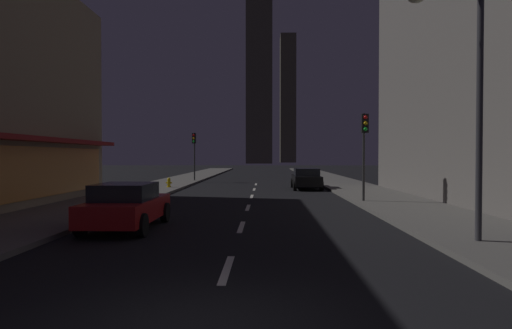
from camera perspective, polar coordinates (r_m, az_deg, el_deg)
The scene contains 12 objects.
ground_plane at distance 37.53m, azimuth 0.09°, elevation -2.45°, with size 78.00×136.00×0.10m, color black.
sidewalk_right at distance 38.03m, azimuth 10.70°, elevation -2.24°, with size 4.00×76.00×0.15m, color #605E59.
sidewalk_left at distance 38.32m, azimuth -10.44°, elevation -2.21°, with size 4.00×76.00×0.15m, color #605E59.
lane_marking_center at distance 19.20m, azimuth -1.07°, elevation -5.73°, with size 0.16×33.40×0.01m.
skyscraper_distant_tall at distance 136.01m, azimuth 0.43°, elevation 15.25°, with size 7.99×6.11×70.90m, color #4F4B3B.
skyscraper_distant_mid at distance 155.41m, azimuth 4.24°, elevation 8.60°, with size 5.45×8.94×44.97m, color #524E3D.
car_parked_near at distance 14.21m, azimuth -16.78°, elevation -5.23°, with size 1.98×4.24×1.45m.
car_parked_far at distance 29.94m, azimuth 6.68°, elevation -1.86°, with size 1.98×4.24×1.45m.
fire_hydrant_far_left at distance 30.28m, azimuth -11.48°, elevation -2.38°, with size 0.42×0.30×0.65m.
traffic_light_near_right at distance 21.15m, azimuth 14.19°, elevation 3.51°, with size 0.32×0.48×4.20m.
traffic_light_far_left at distance 38.14m, azimuth -8.20°, elevation 2.46°, with size 0.32×0.48×4.20m.
street_lamp_right at distance 12.24m, azimuth 24.05°, elevation 14.08°, with size 1.96×0.56×6.58m.
Camera 1 is at (0.79, -5.45, 2.31)m, focal length 30.16 mm.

